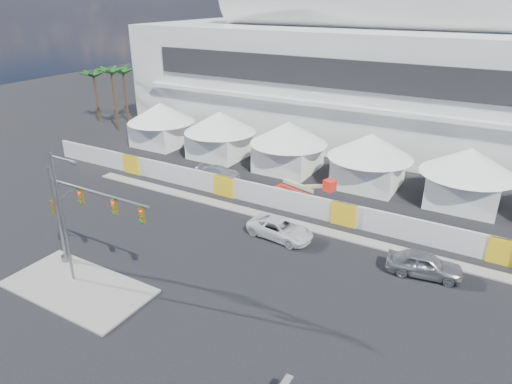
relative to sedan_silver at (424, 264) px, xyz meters
The scene contains 12 objects.
ground 16.81m from the sedan_silver, 142.80° to the right, with size 160.00×160.00×0.00m, color black.
median_island 23.43m from the sedan_silver, 145.83° to the right, with size 10.00×5.00×0.15m, color gray.
stadium 32.84m from the sedan_silver, 98.46° to the left, with size 80.00×24.80×21.98m.
tent_row 19.05m from the sedan_silver, 132.91° to the left, with size 53.40×8.40×5.40m.
hoarding_fence 8.56m from the sedan_silver, 149.46° to the left, with size 70.00×0.25×2.00m, color silver.
palm_cluster 51.03m from the sedan_silver, 157.55° to the left, with size 10.60×10.60×8.55m.
sedan_silver is the anchor object (origin of this frame).
pickup_curb 10.99m from the sedan_silver, behind, with size 5.39×2.49×1.50m, color silver.
lot_car_c 23.74m from the sedan_silver, 160.91° to the left, with size 4.55×1.85×1.32m, color silver.
traffic_mast 23.88m from the sedan_silver, 151.37° to the right, with size 9.16×0.70×7.22m.
streetlight_median 24.19m from the sedan_silver, 147.87° to the right, with size 2.49×0.25×9.00m.
boom_lift 14.33m from the sedan_silver, 153.78° to the left, with size 6.98×2.42×3.44m.
Camera 1 is at (16.83, -18.73, 17.91)m, focal length 32.00 mm.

